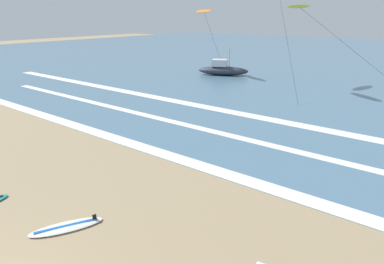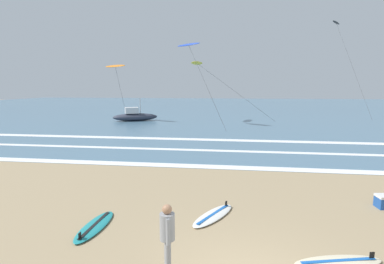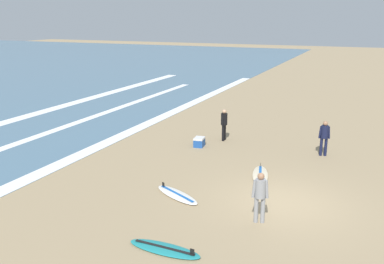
{
  "view_description": "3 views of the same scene",
  "coord_description": "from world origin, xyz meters",
  "px_view_note": "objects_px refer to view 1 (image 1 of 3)",
  "views": [
    {
      "loc": [
        7.23,
        -0.95,
        5.98
      ],
      "look_at": [
        1.18,
        6.86,
        2.56
      ],
      "focal_mm": 31.78,
      "sensor_mm": 36.0,
      "label": 1
    },
    {
      "loc": [
        -0.36,
        -5.51,
        4.04
      ],
      "look_at": [
        -1.97,
        6.0,
        2.3
      ],
      "focal_mm": 28.57,
      "sensor_mm": 36.0,
      "label": 2
    },
    {
      "loc": [
        -13.22,
        -2.33,
        6.05
      ],
      "look_at": [
        1.59,
        4.08,
        1.62
      ],
      "focal_mm": 39.48,
      "sensor_mm": 36.0,
      "label": 3
    }
  ],
  "objects_px": {
    "surfboard_foreground_flat": "(67,227)",
    "offshore_boat": "(223,70)",
    "kite_yellow_low_near": "(299,7)",
    "kite_orange_high_left": "(204,11)"
  },
  "relations": [
    {
      "from": "surfboard_foreground_flat",
      "to": "offshore_boat",
      "type": "bearing_deg",
      "value": 113.39
    },
    {
      "from": "surfboard_foreground_flat",
      "to": "kite_yellow_low_near",
      "type": "distance_m",
      "value": 27.06
    },
    {
      "from": "kite_yellow_low_near",
      "to": "offshore_boat",
      "type": "distance_m",
      "value": 9.55
    },
    {
      "from": "surfboard_foreground_flat",
      "to": "kite_yellow_low_near",
      "type": "height_order",
      "value": "kite_yellow_low_near"
    },
    {
      "from": "kite_orange_high_left",
      "to": "offshore_boat",
      "type": "distance_m",
      "value": 6.1
    },
    {
      "from": "offshore_boat",
      "to": "kite_orange_high_left",
      "type": "bearing_deg",
      "value": -151.67
    },
    {
      "from": "kite_orange_high_left",
      "to": "offshore_boat",
      "type": "height_order",
      "value": "kite_orange_high_left"
    },
    {
      "from": "kite_orange_high_left",
      "to": "offshore_boat",
      "type": "bearing_deg",
      "value": 28.33
    },
    {
      "from": "surfboard_foreground_flat",
      "to": "kite_orange_high_left",
      "type": "bearing_deg",
      "value": 117.65
    },
    {
      "from": "surfboard_foreground_flat",
      "to": "kite_yellow_low_near",
      "type": "xyz_separation_m",
      "value": [
        -3.67,
        25.99,
        6.57
      ]
    }
  ]
}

